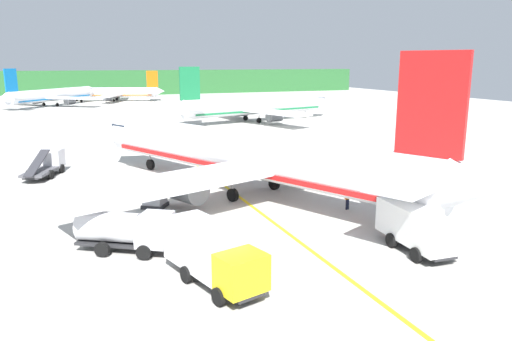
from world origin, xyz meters
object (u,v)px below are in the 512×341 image
service_truck_pushback (212,253)px  airliner_foreground (246,155)px  crew_loader_left (159,184)px  service_truck_baggage (126,229)px  airliner_far_taxiway (52,95)px  cargo_container_near (154,196)px  airliner_distant (112,93)px  crew_marshaller (348,197)px  service_truck_fuel (416,226)px  service_truck_catering (47,163)px  airliner_mid_apron (256,106)px

service_truck_pushback → airliner_foreground: bearing=63.8°
airliner_foreground → crew_loader_left: airliner_foreground is taller
service_truck_baggage → crew_loader_left: 12.64m
airliner_foreground → airliner_far_taxiway: (-16.76, 99.40, -0.63)m
service_truck_baggage → cargo_container_near: bearing=69.8°
airliner_distant → crew_marshaller: airliner_distant is taller
service_truck_baggage → crew_loader_left: service_truck_baggage is taller
airliner_foreground → airliner_distant: airliner_foreground is taller
service_truck_fuel → cargo_container_near: service_truck_fuel is taller
airliner_foreground → service_truck_pushback: (-7.80, -15.84, -1.76)m
service_truck_fuel → cargo_container_near: bearing=131.5°
crew_marshaller → service_truck_baggage: bearing=-171.6°
crew_loader_left → service_truck_catering: bearing=126.8°
crew_loader_left → airliner_mid_apron: bearing=59.7°
airliner_mid_apron → cargo_container_near: bearing=-119.4°
airliner_foreground → service_truck_catering: (-16.24, 14.22, -2.21)m
service_truck_fuel → service_truck_catering: size_ratio=0.85×
airliner_distant → service_truck_catering: bearing=-99.3°
service_truck_fuel → crew_marshaller: size_ratio=3.35×
airliner_foreground → cargo_container_near: size_ratio=16.57×
airliner_foreground → airliner_distant: bearing=90.3°
airliner_foreground → airliner_mid_apron: size_ratio=1.08×
airliner_mid_apron → airliner_distant: (-20.58, 61.51, -0.49)m
airliner_far_taxiway → service_truck_fuel: 117.49m
airliner_foreground → service_truck_fuel: airliner_foreground is taller
airliner_foreground → airliner_mid_apron: bearing=67.7°
airliner_foreground → airliner_far_taxiway: 100.81m
airliner_distant → cargo_container_near: (-7.63, -111.49, -1.57)m
service_truck_pushback → crew_loader_left: size_ratio=4.03×
crew_loader_left → airliner_distant: bearing=86.5°
airliner_far_taxiway → cargo_container_near: (8.57, -100.62, -1.87)m
service_truck_baggage → airliner_mid_apron: bearing=61.8°
airliner_foreground → crew_marshaller: (5.62, -7.32, -2.39)m
airliner_mid_apron → service_truck_pushback: bearing=-113.3°
service_truck_fuel → service_truck_pushback: (-12.75, 0.21, 0.11)m
airliner_foreground → service_truck_catering: size_ratio=5.85×
cargo_container_near → crew_loader_left: (1.00, 3.32, 0.15)m
airliner_mid_apron → crew_marshaller: 57.94m
airliner_far_taxiway → cargo_container_near: size_ratio=11.83×
service_truck_catering → crew_marshaller: size_ratio=3.95×
service_truck_baggage → service_truck_catering: 24.53m
airliner_far_taxiway → service_truck_baggage: (5.40, -109.23, -1.37)m
airliner_distant → service_truck_catering: size_ratio=4.44×
crew_loader_left → service_truck_baggage: bearing=-109.2°
airliner_mid_apron → service_truck_fuel: bearing=-103.1°
crew_loader_left → cargo_container_near: bearing=-106.7°
airliner_foreground → service_truck_fuel: (4.94, -16.05, -1.86)m
service_truck_fuel → service_truck_pushback: 12.75m
cargo_container_near → airliner_foreground: bearing=8.4°
service_truck_catering → airliner_mid_apron: bearing=43.6°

